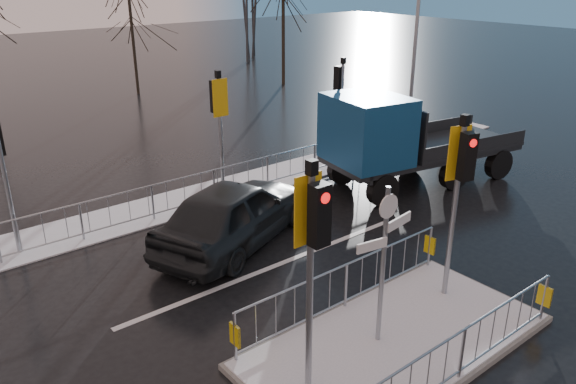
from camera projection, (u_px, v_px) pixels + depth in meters
ground at (396, 344)px, 10.61m from camera, size 120.00×120.00×0.00m
snow_verge at (176, 204)px, 16.80m from camera, size 30.00×2.00×0.04m
lane_markings at (410, 353)px, 10.37m from camera, size 8.00×11.38×0.01m
traffic_island at (396, 327)px, 10.46m from camera, size 6.00×3.04×4.15m
far_kerb_fixtures at (191, 175)px, 16.23m from camera, size 18.00×0.65×3.83m
car_far_lane at (234, 212)px, 14.17m from camera, size 5.43×3.82×1.72m
flatbed_truck at (391, 139)px, 17.44m from camera, size 6.98×3.55×3.09m
tree_far_b at (131, 16)px, 29.84m from camera, size 3.25×3.25×6.14m
street_lamp_right at (418, 30)px, 21.25m from camera, size 1.25×0.18×8.00m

